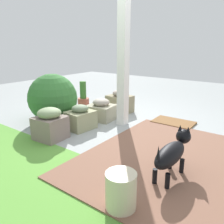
% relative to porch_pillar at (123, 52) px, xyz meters
% --- Properties ---
extents(ground_plane, '(12.00, 12.00, 0.00)m').
position_rel_porch_pillar_xyz_m(ground_plane, '(-0.25, 0.30, -1.24)').
color(ground_plane, '#949A9A').
extents(brick_path, '(1.80, 2.40, 0.02)m').
position_rel_porch_pillar_xyz_m(brick_path, '(-1.15, 0.77, -1.23)').
color(brick_path, brown).
rests_on(brick_path, ground).
extents(porch_pillar, '(0.15, 0.15, 2.48)m').
position_rel_porch_pillar_xyz_m(porch_pillar, '(0.00, 0.00, 0.00)').
color(porch_pillar, white).
rests_on(porch_pillar, ground).
extents(stone_planter_nearest, '(0.51, 0.43, 0.46)m').
position_rel_porch_pillar_xyz_m(stone_planter_nearest, '(0.46, -0.58, -1.03)').
color(stone_planter_nearest, gray).
rests_on(stone_planter_nearest, ground).
extents(stone_planter_near, '(0.52, 0.46, 0.40)m').
position_rel_porch_pillar_xyz_m(stone_planter_near, '(0.46, 0.03, -1.06)').
color(stone_planter_near, '#9B977E').
rests_on(stone_planter_near, ground).
extents(stone_planter_mid, '(0.41, 0.47, 0.41)m').
position_rel_porch_pillar_xyz_m(stone_planter_mid, '(0.43, 0.61, -1.06)').
color(stone_planter_mid, '#969770').
rests_on(stone_planter_mid, ground).
extents(stone_planter_far, '(0.44, 0.43, 0.48)m').
position_rel_porch_pillar_xyz_m(stone_planter_far, '(0.49, 1.19, -1.01)').
color(stone_planter_far, gray).
rests_on(stone_planter_far, ground).
extents(round_shrub, '(0.87, 0.87, 0.87)m').
position_rel_porch_pillar_xyz_m(round_shrub, '(1.08, 0.63, -0.81)').
color(round_shrub, '#31692F').
rests_on(round_shrub, ground).
extents(terracotta_pot_tall, '(0.24, 0.24, 0.61)m').
position_rel_porch_pillar_xyz_m(terracotta_pot_tall, '(1.20, -0.28, -1.02)').
color(terracotta_pot_tall, '#9E4D3D').
rests_on(terracotta_pot_tall, ground).
extents(dog, '(0.21, 0.72, 0.50)m').
position_rel_porch_pillar_xyz_m(dog, '(-1.36, 1.10, -0.95)').
color(dog, black).
rests_on(dog, ground).
extents(ceramic_urn, '(0.27, 0.27, 0.34)m').
position_rel_porch_pillar_xyz_m(ceramic_urn, '(-1.22, 1.83, -1.07)').
color(ceramic_urn, beige).
rests_on(ceramic_urn, ground).
extents(doormat, '(0.71, 0.45, 0.03)m').
position_rel_porch_pillar_xyz_m(doormat, '(-0.71, -0.58, -1.23)').
color(doormat, brown).
rests_on(doormat, ground).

